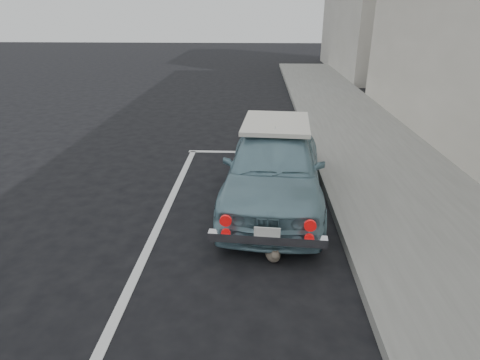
% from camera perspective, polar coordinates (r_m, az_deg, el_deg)
% --- Properties ---
extents(sidewalk, '(2.80, 40.00, 0.15)m').
position_cam_1_polar(sidewalk, '(5.83, 29.39, -10.86)').
color(sidewalk, slate).
rests_on(sidewalk, ground).
extents(pline_front, '(3.00, 0.12, 0.01)m').
position_cam_1_polar(pline_front, '(9.29, 1.92, 3.97)').
color(pline_front, silver).
rests_on(pline_front, ground).
extents(pline_side, '(0.12, 7.00, 0.01)m').
position_cam_1_polar(pline_side, '(6.27, -11.52, -6.42)').
color(pline_side, silver).
rests_on(pline_side, ground).
extents(retro_coupe, '(1.87, 4.03, 1.34)m').
position_cam_1_polar(retro_coupe, '(6.71, 4.87, 2.34)').
color(retro_coupe, '#749CAA').
rests_on(retro_coupe, ground).
extents(cat, '(0.25, 0.44, 0.24)m').
position_cam_1_polar(cat, '(5.33, 4.74, -10.36)').
color(cat, '#766A59').
rests_on(cat, ground).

